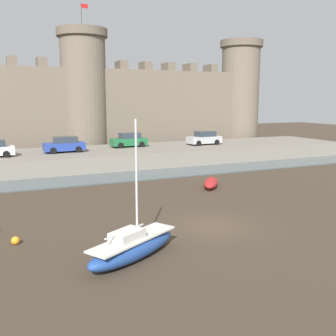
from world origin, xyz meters
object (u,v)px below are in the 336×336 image
car_quay_west (64,145)px  car_quay_centre_west (129,140)px  rowboat_midflat_right (211,183)px  mooring_buoy_mid_mud (15,241)px  car_quay_centre_east (204,138)px  sailboat_foreground_centre (133,247)px

car_quay_west → car_quay_centre_west: size_ratio=1.00×
rowboat_midflat_right → mooring_buoy_mid_mud: size_ratio=8.16×
mooring_buoy_mid_mud → car_quay_centre_east: (22.64, 21.39, 2.28)m
car_quay_west → car_quay_centre_west: (7.58, 1.78, 0.00)m
mooring_buoy_mid_mud → car_quay_centre_west: size_ratio=0.10×
rowboat_midflat_right → sailboat_foreground_centre: bearing=-133.2°
car_quay_west → rowboat_midflat_right: bearing=-56.6°
car_quay_centre_west → car_quay_centre_east: (9.02, -1.57, 0.00)m
rowboat_midflat_right → car_quay_west: car_quay_west is taller
mooring_buoy_mid_mud → car_quay_west: (6.04, 21.18, 2.28)m
sailboat_foreground_centre → car_quay_west: size_ratio=1.49×
mooring_buoy_mid_mud → car_quay_west: 22.14m
rowboat_midflat_right → mooring_buoy_mid_mud: (-15.29, -7.18, -0.19)m
sailboat_foreground_centre → car_quay_west: sailboat_foreground_centre is taller
sailboat_foreground_centre → car_quay_centre_west: (8.93, 27.05, 1.89)m
rowboat_midflat_right → car_quay_centre_west: car_quay_centre_west is taller
car_quay_centre_west → sailboat_foreground_centre: bearing=-108.3°
car_quay_west → car_quay_centre_west: same height
sailboat_foreground_centre → rowboat_midflat_right: size_ratio=1.86×
car_quay_centre_west → mooring_buoy_mid_mud: bearing=-120.7°
sailboat_foreground_centre → car_quay_centre_east: (17.95, 25.48, 1.89)m
mooring_buoy_mid_mud → sailboat_foreground_centre: bearing=-41.1°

